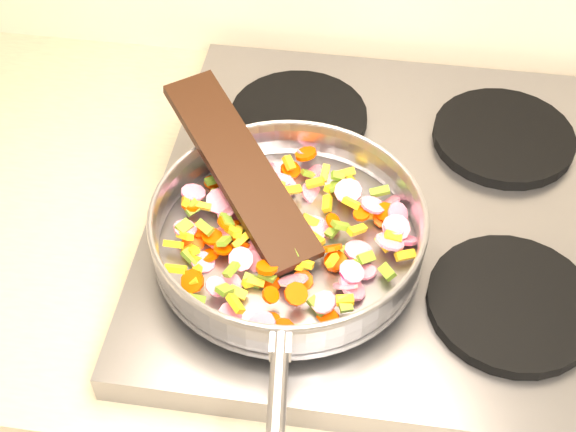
# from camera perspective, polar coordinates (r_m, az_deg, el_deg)

# --- Properties ---
(cooktop) EXTENTS (0.60, 0.60, 0.04)m
(cooktop) POSITION_cam_1_polar(r_m,az_deg,el_deg) (1.03, 7.38, 0.05)
(cooktop) COLOR #939399
(cooktop) RESTS_ON counter_top
(grate_fl) EXTENTS (0.19, 0.19, 0.02)m
(grate_fl) POSITION_cam_1_polar(r_m,az_deg,el_deg) (0.93, -1.62, -4.18)
(grate_fl) COLOR black
(grate_fl) RESTS_ON cooktop
(grate_fr) EXTENTS (0.19, 0.19, 0.02)m
(grate_fr) POSITION_cam_1_polar(r_m,az_deg,el_deg) (0.94, 15.62, -6.00)
(grate_fr) COLOR black
(grate_fr) RESTS_ON cooktop
(grate_bl) EXTENTS (0.19, 0.19, 0.02)m
(grate_bl) POSITION_cam_1_polar(r_m,az_deg,el_deg) (1.12, 0.76, 7.05)
(grate_bl) COLOR black
(grate_bl) RESTS_ON cooktop
(grate_br) EXTENTS (0.19, 0.19, 0.02)m
(grate_br) POSITION_cam_1_polar(r_m,az_deg,el_deg) (1.13, 15.07, 5.45)
(grate_br) COLOR black
(grate_br) RESTS_ON cooktop
(saute_pan) EXTENTS (0.36, 0.53, 0.06)m
(saute_pan) POSITION_cam_1_polar(r_m,az_deg,el_deg) (0.92, -0.01, -0.94)
(saute_pan) COLOR #9E9EA5
(saute_pan) RESTS_ON grate_fl
(vegetable_heap) EXTENTS (0.29, 0.31, 0.05)m
(vegetable_heap) POSITION_cam_1_polar(r_m,az_deg,el_deg) (0.93, -0.36, -1.27)
(vegetable_heap) COLOR olive
(vegetable_heap) RESTS_ON saute_pan
(wooden_spatula) EXTENTS (0.23, 0.26, 0.08)m
(wooden_spatula) POSITION_cam_1_polar(r_m,az_deg,el_deg) (0.95, -3.43, 3.46)
(wooden_spatula) COLOR black
(wooden_spatula) RESTS_ON saute_pan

